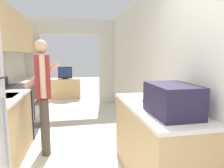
{
  "coord_description": "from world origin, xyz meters",
  "views": [
    {
      "loc": [
        0.05,
        -1.2,
        1.48
      ],
      "look_at": [
        0.71,
        2.2,
        0.97
      ],
      "focal_mm": 32.0,
      "sensor_mm": 36.0,
      "label": 1
    }
  ],
  "objects_px": {
    "range_oven": "(19,110)",
    "television": "(65,73)",
    "person": "(43,94)",
    "suitcase": "(172,100)",
    "tv_cabinet": "(66,88)",
    "book_stack": "(153,101)"
  },
  "relations": [
    {
      "from": "range_oven",
      "to": "television",
      "type": "bearing_deg",
      "value": 75.93
    },
    {
      "from": "person",
      "to": "suitcase",
      "type": "distance_m",
      "value": 1.89
    },
    {
      "from": "tv_cabinet",
      "to": "television",
      "type": "bearing_deg",
      "value": -90.0
    },
    {
      "from": "person",
      "to": "tv_cabinet",
      "type": "bearing_deg",
      "value": -12.19
    },
    {
      "from": "television",
      "to": "range_oven",
      "type": "bearing_deg",
      "value": -104.07
    },
    {
      "from": "person",
      "to": "television",
      "type": "distance_m",
      "value": 3.85
    },
    {
      "from": "television",
      "to": "suitcase",
      "type": "bearing_deg",
      "value": -77.0
    },
    {
      "from": "range_oven",
      "to": "television",
      "type": "relative_size",
      "value": 2.27
    },
    {
      "from": "book_stack",
      "to": "television",
      "type": "relative_size",
      "value": 0.67
    },
    {
      "from": "person",
      "to": "book_stack",
      "type": "bearing_deg",
      "value": -131.88
    },
    {
      "from": "book_stack",
      "to": "television",
      "type": "distance_m",
      "value": 4.85
    },
    {
      "from": "book_stack",
      "to": "tv_cabinet",
      "type": "relative_size",
      "value": 0.31
    },
    {
      "from": "tv_cabinet",
      "to": "television",
      "type": "xyz_separation_m",
      "value": [
        0.0,
        -0.04,
        0.54
      ]
    },
    {
      "from": "suitcase",
      "to": "tv_cabinet",
      "type": "xyz_separation_m",
      "value": [
        -1.19,
        5.19,
        -0.72
      ]
    },
    {
      "from": "range_oven",
      "to": "tv_cabinet",
      "type": "distance_m",
      "value": 3.1
    },
    {
      "from": "range_oven",
      "to": "television",
      "type": "xyz_separation_m",
      "value": [
        0.74,
        2.96,
        0.41
      ]
    },
    {
      "from": "range_oven",
      "to": "book_stack",
      "type": "relative_size",
      "value": 3.37
    },
    {
      "from": "suitcase",
      "to": "tv_cabinet",
      "type": "relative_size",
      "value": 0.58
    },
    {
      "from": "person",
      "to": "book_stack",
      "type": "relative_size",
      "value": 5.45
    },
    {
      "from": "book_stack",
      "to": "tv_cabinet",
      "type": "xyz_separation_m",
      "value": [
        -1.19,
        4.74,
        -0.6
      ]
    },
    {
      "from": "suitcase",
      "to": "tv_cabinet",
      "type": "bearing_deg",
      "value": 102.9
    },
    {
      "from": "suitcase",
      "to": "book_stack",
      "type": "bearing_deg",
      "value": 90.3
    }
  ]
}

